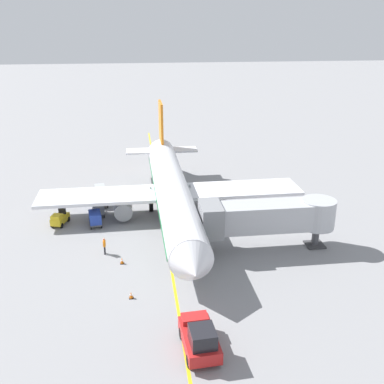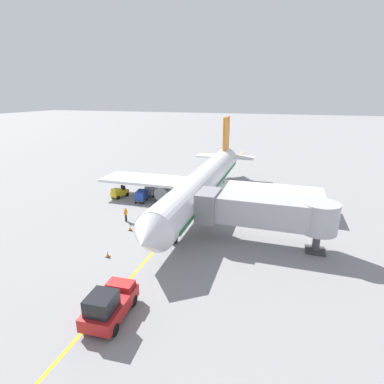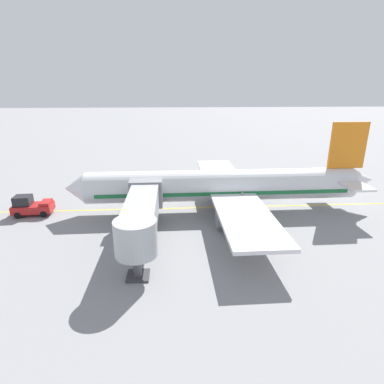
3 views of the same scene
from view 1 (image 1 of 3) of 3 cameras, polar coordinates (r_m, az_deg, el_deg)
ground_plane at (r=53.60m, az=-3.84°, el=-2.42°), size 400.00×400.00×0.00m
gate_lead_in_line at (r=53.60m, az=-3.84°, el=-2.41°), size 0.24×80.00×0.01m
parked_airliner at (r=51.00m, az=-2.58°, el=0.22°), size 30.06×37.23×10.63m
jet_bridge at (r=44.14m, az=9.53°, el=-3.06°), size 13.28×3.50×4.98m
pushback_tractor at (r=31.98m, az=0.99°, el=-17.91°), size 2.49×4.54×2.40m
baggage_tug_lead at (r=51.83m, az=-16.35°, el=-3.25°), size 1.90×2.74×1.62m
baggage_cart_front at (r=50.50m, az=-12.12°, el=-3.20°), size 1.62×2.97×1.58m
baggage_cart_second_in_train at (r=53.08m, az=-11.76°, el=-1.96°), size 1.62×2.97×1.58m
baggage_cart_third_in_train at (r=55.71m, az=-11.30°, el=-0.82°), size 1.62×2.97×1.58m
baggage_cart_tail_end at (r=58.31m, az=-11.51°, el=0.16°), size 1.62×2.97×1.58m
ground_crew_wing_walker at (r=44.41m, az=-10.99°, el=-6.59°), size 0.24×0.72×1.69m
ground_crew_loader at (r=52.88m, az=-8.87°, el=-1.85°), size 0.34×0.72×1.69m
safety_cone_nose_left at (r=37.85m, az=-7.69°, el=-12.76°), size 0.36×0.36×0.59m
safety_cone_nose_right at (r=42.78m, az=-8.82°, el=-8.57°), size 0.36×0.36×0.59m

